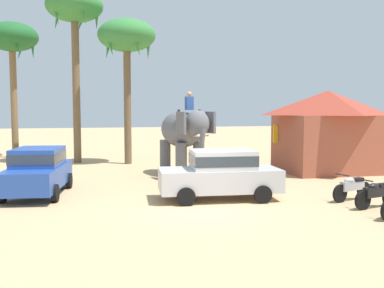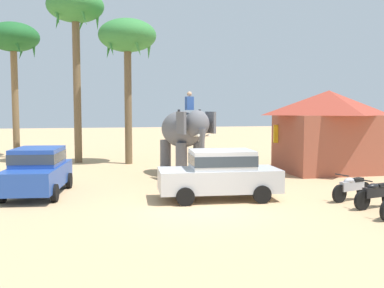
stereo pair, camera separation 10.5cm
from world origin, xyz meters
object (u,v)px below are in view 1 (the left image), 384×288
motorcycle_fourth_in_row (352,187)px  palm_tree_left_of_road (75,12)px  car_parked_far_side (38,169)px  palm_tree_near_hut (127,40)px  palm_tree_behind_elephant (12,41)px  roadside_hut (328,129)px  motorcycle_mid_row (377,193)px  elephant_with_mahout (184,133)px  signboard_yellow (282,137)px  car_sedan_foreground (221,172)px

motorcycle_fourth_in_row → palm_tree_left_of_road: size_ratio=0.18×
car_parked_far_side → palm_tree_near_hut: size_ratio=0.53×
palm_tree_behind_elephant → roadside_hut: size_ratio=1.70×
motorcycle_mid_row → palm_tree_near_hut: bearing=117.8°
motorcycle_mid_row → palm_tree_near_hut: size_ratio=0.22×
car_parked_far_side → palm_tree_behind_elephant: size_ratio=0.50×
elephant_with_mahout → signboard_yellow: elephant_with_mahout is taller
car_parked_far_side → palm_tree_near_hut: palm_tree_near_hut is taller
palm_tree_near_hut → car_sedan_foreground: bearing=-77.3°
car_sedan_foreground → motorcycle_mid_row: 5.00m
car_parked_far_side → motorcycle_fourth_in_row: car_parked_far_side is taller
palm_tree_behind_elephant → car_sedan_foreground: bearing=-58.9°
car_parked_far_side → elephant_with_mahout: bearing=29.2°
car_sedan_foreground → signboard_yellow: size_ratio=1.76×
car_parked_far_side → car_sedan_foreground: bearing=-19.4°
car_parked_far_side → palm_tree_behind_elephant: palm_tree_behind_elephant is taller
car_parked_far_side → signboard_yellow: size_ratio=1.78×
roadside_hut → signboard_yellow: size_ratio=2.09×
elephant_with_mahout → roadside_hut: size_ratio=0.80×
elephant_with_mahout → motorcycle_mid_row: size_ratio=2.26×
elephant_with_mahout → signboard_yellow: 5.27m
elephant_with_mahout → palm_tree_near_hut: palm_tree_near_hut is taller
car_sedan_foreground → palm_tree_behind_elephant: bearing=121.1°
car_parked_far_side → roadside_hut: (13.20, 2.97, 1.20)m
car_parked_far_side → elephant_with_mahout: elephant_with_mahout is taller
motorcycle_fourth_in_row → palm_tree_left_of_road: 17.81m
elephant_with_mahout → signboard_yellow: size_ratio=1.67×
car_sedan_foreground → motorcycle_mid_row: car_sedan_foreground is taller
palm_tree_behind_elephant → palm_tree_near_hut: palm_tree_behind_elephant is taller
motorcycle_fourth_in_row → elephant_with_mahout: bearing=123.2°
palm_tree_near_hut → palm_tree_left_of_road: palm_tree_left_of_road is taller
palm_tree_left_of_road → roadside_hut: (12.16, -6.42, -6.40)m
palm_tree_behind_elephant → motorcycle_fourth_in_row: bearing=-50.6°
car_parked_far_side → roadside_hut: 13.58m
signboard_yellow → motorcycle_fourth_in_row: bearing=-96.2°
motorcycle_fourth_in_row → palm_tree_left_of_road: (-9.44, 12.77, 8.06)m
motorcycle_mid_row → palm_tree_near_hut: (-6.74, 12.78, 6.47)m
palm_tree_behind_elephant → palm_tree_near_hut: (6.75, -4.64, -0.39)m
motorcycle_mid_row → motorcycle_fourth_in_row: bearing=95.5°
palm_tree_behind_elephant → motorcycle_mid_row: bearing=-52.2°
car_parked_far_side → roadside_hut: size_ratio=0.85×
palm_tree_behind_elephant → car_parked_far_side: bearing=-77.3°
car_sedan_foreground → palm_tree_near_hut: 12.26m
motorcycle_fourth_in_row → palm_tree_left_of_road: bearing=126.5°
palm_tree_behind_elephant → palm_tree_left_of_road: palm_tree_left_of_road is taller
car_sedan_foreground → palm_tree_near_hut: bearing=102.7°
car_parked_far_side → motorcycle_mid_row: car_parked_far_side is taller
motorcycle_mid_row → motorcycle_fourth_in_row: (-0.11, 1.15, 0.00)m
palm_tree_near_hut → roadside_hut: 11.77m
motorcycle_mid_row → palm_tree_near_hut: 15.83m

